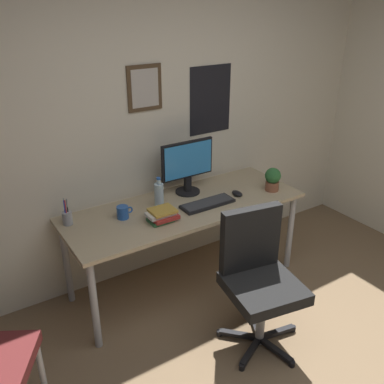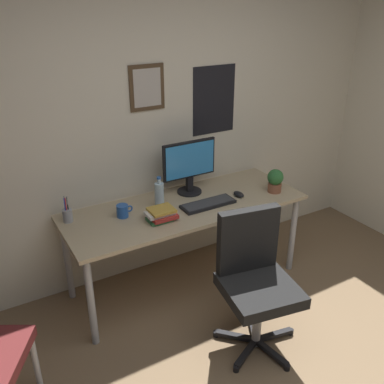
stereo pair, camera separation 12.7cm
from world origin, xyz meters
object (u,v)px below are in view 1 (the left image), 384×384
object	(u,v)px
monitor	(187,165)
water_bottle	(159,196)
pen_cup	(67,217)
book_stack_left	(162,215)
potted_plant	(273,178)
coffee_mug_near	(123,212)
computer_mouse	(237,193)
office_chair	(258,273)
keyboard	(208,204)

from	to	relation	value
monitor	water_bottle	distance (m)	0.38
pen_cup	book_stack_left	size ratio (longest dim) A/B	0.93
monitor	potted_plant	xyz separation A→B (m)	(0.61, -0.34, -0.13)
coffee_mug_near	potted_plant	world-z (taller)	potted_plant
computer_mouse	pen_cup	world-z (taller)	pen_cup
office_chair	water_bottle	bearing A→B (deg)	107.85
coffee_mug_near	keyboard	bearing A→B (deg)	-13.95
monitor	potted_plant	distance (m)	0.71
keyboard	computer_mouse	xyz separation A→B (m)	(0.30, 0.01, 0.01)
pen_cup	book_stack_left	xyz separation A→B (m)	(0.58, -0.32, -0.01)
monitor	keyboard	world-z (taller)	monitor
keyboard	pen_cup	size ratio (longest dim) A/B	2.15
keyboard	pen_cup	world-z (taller)	pen_cup
keyboard	book_stack_left	distance (m)	0.42
book_stack_left	potted_plant	bearing A→B (deg)	-1.55
computer_mouse	water_bottle	bearing A→B (deg)	167.68
computer_mouse	pen_cup	xyz separation A→B (m)	(-1.30, 0.27, 0.04)
office_chair	book_stack_left	size ratio (longest dim) A/B	4.41
water_bottle	pen_cup	size ratio (longest dim) A/B	1.26
potted_plant	book_stack_left	size ratio (longest dim) A/B	0.91
water_bottle	coffee_mug_near	distance (m)	0.30
computer_mouse	potted_plant	bearing A→B (deg)	-13.85
computer_mouse	monitor	bearing A→B (deg)	138.62
book_stack_left	monitor	bearing A→B (deg)	37.36
office_chair	computer_mouse	distance (m)	0.82
monitor	pen_cup	size ratio (longest dim) A/B	2.30
keyboard	book_stack_left	bearing A→B (deg)	-175.46
keyboard	potted_plant	xyz separation A→B (m)	(0.60, -0.06, 0.09)
potted_plant	computer_mouse	bearing A→B (deg)	166.15
office_chair	potted_plant	xyz separation A→B (m)	(0.67, 0.63, 0.30)
monitor	book_stack_left	distance (m)	0.55
computer_mouse	pen_cup	distance (m)	1.33
keyboard	coffee_mug_near	size ratio (longest dim) A/B	3.49
coffee_mug_near	pen_cup	xyz separation A→B (m)	(-0.37, 0.13, 0.01)
office_chair	keyboard	size ratio (longest dim) A/B	2.21
keyboard	computer_mouse	world-z (taller)	computer_mouse
keyboard	potted_plant	size ratio (longest dim) A/B	2.21
keyboard	book_stack_left	world-z (taller)	book_stack_left
water_bottle	book_stack_left	distance (m)	0.21
coffee_mug_near	potted_plant	xyz separation A→B (m)	(1.24, -0.22, 0.06)
water_bottle	book_stack_left	xyz separation A→B (m)	(-0.08, -0.19, -0.06)
office_chair	water_bottle	distance (m)	0.93
potted_plant	office_chair	bearing A→B (deg)	-136.91
office_chair	monitor	bearing A→B (deg)	86.34
potted_plant	pen_cup	world-z (taller)	pen_cup
office_chair	keyboard	bearing A→B (deg)	84.49
pen_cup	book_stack_left	bearing A→B (deg)	-28.54
office_chair	potted_plant	size ratio (longest dim) A/B	4.87
computer_mouse	potted_plant	distance (m)	0.32
monitor	pen_cup	xyz separation A→B (m)	(-1.00, 0.00, -0.19)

